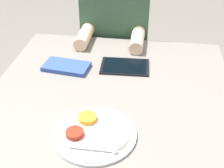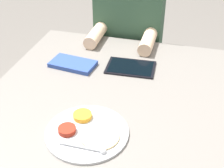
{
  "view_description": "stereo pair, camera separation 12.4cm",
  "coord_description": "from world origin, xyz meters",
  "px_view_note": "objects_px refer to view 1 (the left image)",
  "views": [
    {
      "loc": [
        0.15,
        -1.05,
        1.51
      ],
      "look_at": [
        0.01,
        -0.03,
        0.82
      ],
      "focal_mm": 50.0,
      "sensor_mm": 36.0,
      "label": 1
    },
    {
      "loc": [
        0.27,
        -1.02,
        1.51
      ],
      "look_at": [
        0.01,
        -0.03,
        0.82
      ],
      "focal_mm": 50.0,
      "sensor_mm": 36.0,
      "label": 2
    }
  ],
  "objects_px": {
    "red_notebook": "(66,67)",
    "tablet_device": "(125,66)",
    "person_diner": "(115,57)",
    "thali_tray": "(94,133)"
  },
  "relations": [
    {
      "from": "red_notebook",
      "to": "tablet_device",
      "type": "bearing_deg",
      "value": 10.37
    },
    {
      "from": "red_notebook",
      "to": "tablet_device",
      "type": "xyz_separation_m",
      "value": [
        0.27,
        0.05,
        -0.0
      ]
    },
    {
      "from": "red_notebook",
      "to": "person_diner",
      "type": "relative_size",
      "value": 0.18
    },
    {
      "from": "red_notebook",
      "to": "person_diner",
      "type": "xyz_separation_m",
      "value": [
        0.17,
        0.47,
        -0.19
      ]
    },
    {
      "from": "thali_tray",
      "to": "person_diner",
      "type": "distance_m",
      "value": 0.92
    },
    {
      "from": "tablet_device",
      "to": "person_diner",
      "type": "relative_size",
      "value": 0.19
    },
    {
      "from": "tablet_device",
      "to": "person_diner",
      "type": "xyz_separation_m",
      "value": [
        -0.1,
        0.42,
        -0.19
      ]
    },
    {
      "from": "person_diner",
      "to": "red_notebook",
      "type": "bearing_deg",
      "value": -109.55
    },
    {
      "from": "red_notebook",
      "to": "tablet_device",
      "type": "distance_m",
      "value": 0.27
    },
    {
      "from": "red_notebook",
      "to": "thali_tray",
      "type": "bearing_deg",
      "value": -63.22
    }
  ]
}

